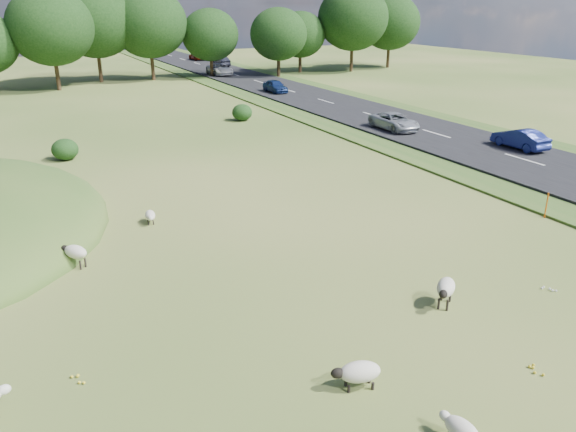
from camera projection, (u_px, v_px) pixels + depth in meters
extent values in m
plane|color=#30551A|center=(148.00, 156.00, 35.76)|extent=(160.00, 160.00, 0.00)
cube|color=black|center=(336.00, 106.00, 52.41)|extent=(8.00, 150.00, 0.25)
cylinder|color=black|center=(57.00, 72.00, 61.79)|extent=(0.44, 0.44, 3.90)
ellipsoid|color=black|center=(51.00, 27.00, 60.09)|extent=(9.09, 9.09, 8.18)
cylinder|color=black|center=(100.00, 64.00, 68.06)|extent=(0.44, 0.44, 4.22)
ellipsoid|color=black|center=(94.00, 20.00, 66.23)|extent=(9.85, 9.85, 8.86)
cylinder|color=black|center=(152.00, 64.00, 69.90)|extent=(0.44, 0.44, 3.94)
ellipsoid|color=black|center=(149.00, 23.00, 68.18)|extent=(9.20, 9.20, 8.28)
cylinder|color=black|center=(212.00, 65.00, 72.36)|extent=(0.44, 0.44, 3.09)
ellipsoid|color=black|center=(210.00, 35.00, 71.01)|extent=(7.20, 7.20, 6.48)
cylinder|color=black|center=(279.00, 65.00, 72.67)|extent=(0.44, 0.44, 3.12)
ellipsoid|color=black|center=(278.00, 34.00, 71.31)|extent=(7.29, 7.29, 6.56)
cylinder|color=black|center=(300.00, 62.00, 78.02)|extent=(0.44, 0.44, 2.93)
ellipsoid|color=black|center=(300.00, 35.00, 76.74)|extent=(6.84, 6.84, 6.16)
cylinder|color=black|center=(352.00, 56.00, 78.77)|extent=(0.44, 0.44, 4.16)
ellipsoid|color=black|center=(353.00, 18.00, 76.96)|extent=(9.71, 9.71, 8.74)
cylinder|color=black|center=(388.00, 55.00, 83.67)|extent=(0.44, 0.44, 3.74)
ellipsoid|color=black|center=(390.00, 22.00, 82.05)|extent=(8.72, 8.72, 7.84)
ellipsoid|color=black|center=(65.00, 149.00, 34.60)|extent=(1.61, 1.61, 1.32)
ellipsoid|color=black|center=(242.00, 112.00, 46.17)|extent=(1.66, 1.66, 1.36)
cylinder|color=#D8590C|center=(546.00, 205.00, 25.24)|extent=(0.06, 0.06, 1.20)
ellipsoid|color=beige|center=(76.00, 252.00, 20.52)|extent=(1.00, 1.09, 0.50)
ellipsoid|color=black|center=(65.00, 248.00, 20.72)|extent=(0.38, 0.40, 0.25)
cylinder|color=black|center=(69.00, 262.00, 20.69)|extent=(0.07, 0.07, 0.36)
cylinder|color=black|center=(74.00, 260.00, 20.89)|extent=(0.07, 0.07, 0.36)
cylinder|color=black|center=(80.00, 265.00, 20.45)|extent=(0.07, 0.07, 0.36)
cylinder|color=black|center=(85.00, 263.00, 20.65)|extent=(0.07, 0.07, 0.36)
ellipsoid|color=beige|center=(150.00, 215.00, 24.71)|extent=(0.56, 0.89, 0.42)
ellipsoid|color=silver|center=(151.00, 218.00, 24.30)|extent=(0.24, 0.30, 0.21)
cylinder|color=black|center=(153.00, 223.00, 24.63)|extent=(0.06, 0.06, 0.16)
cylinder|color=black|center=(149.00, 224.00, 24.57)|extent=(0.06, 0.06, 0.16)
cylinder|color=black|center=(153.00, 219.00, 25.06)|extent=(0.06, 0.06, 0.16)
cylinder|color=black|center=(148.00, 220.00, 25.00)|extent=(0.06, 0.06, 0.16)
ellipsoid|color=beige|center=(462.00, 430.00, 12.25)|extent=(0.58, 0.95, 0.46)
ellipsoid|color=silver|center=(445.00, 416.00, 12.62)|extent=(0.25, 0.32, 0.23)
cylinder|color=black|center=(455.00, 432.00, 12.62)|extent=(0.07, 0.07, 0.17)
ellipsoid|color=beige|center=(360.00, 372.00, 14.06)|extent=(1.19, 0.84, 0.55)
ellipsoid|color=black|center=(338.00, 373.00, 13.95)|extent=(0.41, 0.35, 0.28)
cylinder|color=black|center=(349.00, 389.00, 14.02)|extent=(0.08, 0.08, 0.20)
cylinder|color=black|center=(346.00, 382.00, 14.26)|extent=(0.08, 0.08, 0.20)
cylinder|color=black|center=(373.00, 386.00, 14.13)|extent=(0.08, 0.08, 0.20)
cylinder|color=black|center=(369.00, 379.00, 14.37)|extent=(0.08, 0.08, 0.20)
ellipsoid|color=beige|center=(446.00, 287.00, 17.86)|extent=(1.17, 1.11, 0.54)
ellipsoid|color=black|center=(443.00, 294.00, 17.36)|extent=(0.43, 0.42, 0.27)
cylinder|color=black|center=(447.00, 305.00, 17.72)|extent=(0.08, 0.08, 0.38)
cylinder|color=black|center=(439.00, 304.00, 17.81)|extent=(0.08, 0.08, 0.38)
cylinder|color=black|center=(450.00, 296.00, 18.24)|extent=(0.08, 0.08, 0.38)
cylinder|color=black|center=(442.00, 295.00, 18.34)|extent=(0.08, 0.08, 0.38)
ellipsoid|color=silver|center=(4.00, 390.00, 13.18)|extent=(0.33, 0.26, 0.25)
imported|color=silver|center=(220.00, 69.00, 73.42)|extent=(2.37, 5.14, 1.43)
imported|color=#A5A8AC|center=(394.00, 121.00, 41.76)|extent=(2.04, 4.44, 1.23)
imported|color=navy|center=(520.00, 139.00, 36.35)|extent=(1.35, 3.88, 1.28)
imported|color=navy|center=(275.00, 86.00, 59.18)|extent=(1.54, 3.82, 1.30)
imported|color=black|center=(221.00, 62.00, 83.23)|extent=(1.47, 4.20, 1.39)
imported|color=maroon|center=(197.00, 56.00, 92.76)|extent=(1.91, 4.70, 1.36)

